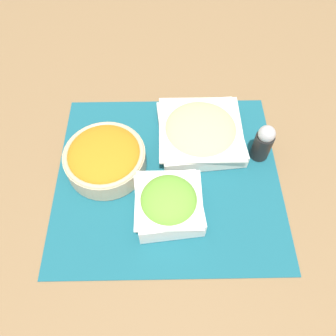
{
  "coord_description": "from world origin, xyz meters",
  "views": [
    {
      "loc": [
        0.01,
        0.37,
        0.63
      ],
      "look_at": [
        0.0,
        0.0,
        0.03
      ],
      "focal_mm": 35.0,
      "sensor_mm": 36.0,
      "label": 1
    }
  ],
  "objects_px": {
    "carrot_bowl": "(105,157)",
    "lettuce_bowl": "(171,203)",
    "pepper_shaker": "(263,142)",
    "cucumber_bowl": "(200,131)"
  },
  "relations": [
    {
      "from": "cucumber_bowl",
      "to": "lettuce_bowl",
      "type": "relative_size",
      "value": 1.43
    },
    {
      "from": "pepper_shaker",
      "to": "cucumber_bowl",
      "type": "bearing_deg",
      "value": -20.02
    },
    {
      "from": "carrot_bowl",
      "to": "cucumber_bowl",
      "type": "distance_m",
      "value": 0.23
    },
    {
      "from": "lettuce_bowl",
      "to": "pepper_shaker",
      "type": "relative_size",
      "value": 1.49
    },
    {
      "from": "pepper_shaker",
      "to": "carrot_bowl",
      "type": "bearing_deg",
      "value": 4.23
    },
    {
      "from": "lettuce_bowl",
      "to": "pepper_shaker",
      "type": "bearing_deg",
      "value": -145.9
    },
    {
      "from": "cucumber_bowl",
      "to": "pepper_shaker",
      "type": "xyz_separation_m",
      "value": [
        -0.13,
        0.05,
        0.02
      ]
    },
    {
      "from": "cucumber_bowl",
      "to": "lettuce_bowl",
      "type": "bearing_deg",
      "value": 69.13
    },
    {
      "from": "carrot_bowl",
      "to": "lettuce_bowl",
      "type": "relative_size",
      "value": 1.25
    },
    {
      "from": "lettuce_bowl",
      "to": "pepper_shaker",
      "type": "height_order",
      "value": "pepper_shaker"
    }
  ]
}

